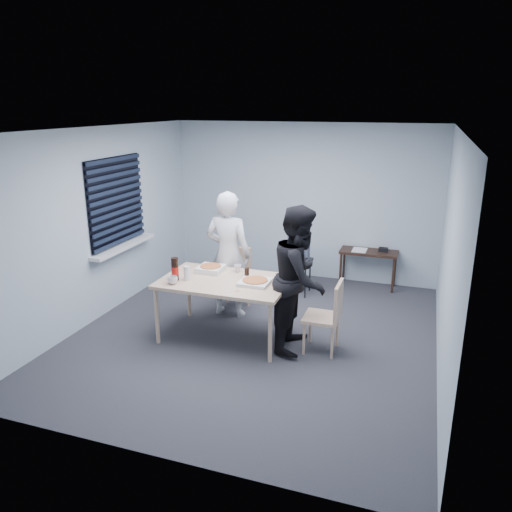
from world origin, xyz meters
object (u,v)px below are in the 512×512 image
at_px(side_table, 369,256).
at_px(soda_bottle, 175,269).
at_px(chair_right, 329,312).
at_px(dining_table, 225,284).
at_px(mug_b, 238,268).
at_px(chair_far, 235,274).
at_px(stool, 298,267).
at_px(backpack, 298,246).
at_px(person_black, 300,278).
at_px(mug_a, 173,280).
at_px(person_white, 228,255).

xyz_separation_m(side_table, soda_bottle, (-2.08, -2.66, 0.39)).
bearing_deg(chair_right, dining_table, -178.74).
bearing_deg(mug_b, soda_bottle, -138.15).
relative_size(dining_table, soda_bottle, 5.45).
relative_size(dining_table, chair_far, 1.79).
bearing_deg(dining_table, side_table, 58.72).
bearing_deg(soda_bottle, mug_b, 41.85).
relative_size(dining_table, stool, 2.88).
xyz_separation_m(dining_table, backpack, (0.49, 1.78, 0.06)).
xyz_separation_m(person_black, mug_a, (-1.49, -0.40, -0.06)).
distance_m(side_table, backpack, 1.24).
xyz_separation_m(chair_far, mug_b, (0.28, -0.62, 0.31)).
bearing_deg(person_white, backpack, -123.46).
relative_size(person_white, stool, 3.21).
bearing_deg(stool, person_black, -75.33).
xyz_separation_m(dining_table, person_white, (-0.23, 0.69, 0.17)).
xyz_separation_m(person_white, mug_a, (-0.32, -1.03, -0.06)).
bearing_deg(chair_far, person_white, -87.32).
bearing_deg(person_black, chair_far, 52.50).
relative_size(dining_table, side_table, 1.74).
height_order(person_black, soda_bottle, person_black).
height_order(person_white, soda_bottle, person_white).
bearing_deg(chair_right, mug_a, -168.97).
bearing_deg(side_table, mug_a, -126.17).
relative_size(backpack, soda_bottle, 1.56).
relative_size(chair_right, person_white, 0.50).
height_order(person_white, backpack, person_white).
distance_m(side_table, mug_a, 3.48).
height_order(side_table, mug_b, mug_b).
height_order(mug_a, soda_bottle, soda_bottle).
xyz_separation_m(chair_right, side_table, (0.18, 2.43, 0.02)).
height_order(chair_right, person_white, person_white).
xyz_separation_m(person_white, side_table, (1.73, 1.77, -0.36)).
relative_size(chair_right, person_black, 0.50).
bearing_deg(side_table, backpack, -145.95).
distance_m(side_table, stool, 1.21).
bearing_deg(chair_far, mug_a, -103.12).
distance_m(mug_a, mug_b, 0.90).
xyz_separation_m(dining_table, stool, (0.49, 1.80, -0.27)).
height_order(dining_table, backpack, backpack).
height_order(side_table, mug_a, mug_a).
relative_size(stool, backpack, 1.21).
height_order(chair_far, mug_a, chair_far).
bearing_deg(stool, soda_bottle, -118.20).
xyz_separation_m(mug_a, soda_bottle, (-0.03, 0.13, 0.09)).
bearing_deg(stool, mug_b, -107.41).
height_order(backpack, mug_b, backpack).
bearing_deg(side_table, stool, -146.50).
relative_size(mug_b, soda_bottle, 0.34).
bearing_deg(mug_a, person_white, 72.75).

